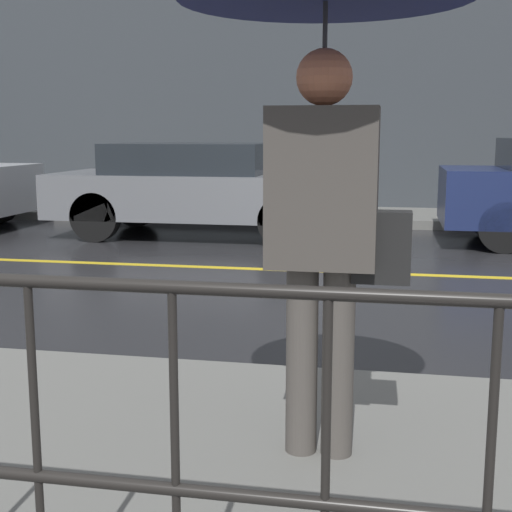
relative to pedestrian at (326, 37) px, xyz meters
name	(u,v)px	position (x,y,z in m)	size (l,w,h in m)	color
ground_plane	(359,273)	(-0.06, 4.88, -1.92)	(80.00, 80.00, 0.00)	#262628
sidewalk_near	(300,485)	(-0.06, -0.19, -1.85)	(28.00, 2.66, 0.14)	slate
sidewalk_far	(372,217)	(-0.06, 9.66, -1.85)	(28.00, 2.08, 0.14)	slate
lane_marking	(359,272)	(-0.06, 4.88, -1.92)	(25.20, 0.12, 0.01)	gold
building_storefront	(379,36)	(-0.06, 10.85, 1.36)	(28.00, 0.30, 6.56)	#383D42
railing_foreground	(249,426)	(-0.06, -1.26, -1.13)	(12.00, 0.04, 1.03)	black
pedestrian	(326,37)	(0.00, 0.00, 0.00)	(1.19, 1.19, 2.18)	#4C4742
car_grey	(200,187)	(-2.55, 7.34, -1.19)	(4.39, 1.89, 1.38)	slate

